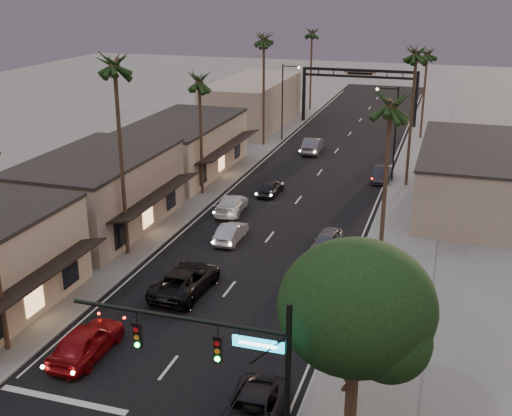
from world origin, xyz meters
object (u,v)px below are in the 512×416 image
Objects in this scene: traffic_signal at (237,364)px; curbside_black at (319,285)px; palm_ld at (264,35)px; oncoming_silver at (231,232)px; curbside_near at (252,412)px; palm_lb at (114,59)px; streetlight_left at (285,96)px; palm_lc at (199,76)px; oncoming_red at (86,341)px; oncoming_pickup at (186,280)px; arch at (359,82)px; corner_tree at (358,312)px; palm_ra at (391,99)px; palm_far at (312,30)px; palm_rb at (417,50)px; streetlight_right at (393,126)px.

traffic_signal reaches higher than curbside_black.
palm_ld is 3.46× the size of oncoming_silver.
palm_ld is 2.75× the size of curbside_near.
streetlight_left is at bearing 87.33° from palm_lb.
palm_lc is 23.68m from curbside_black.
oncoming_red is 0.84× the size of oncoming_pickup.
corner_tree is at bearing -81.38° from arch.
streetlight_left is 0.68× the size of palm_ra.
streetlight_left is 20.96m from palm_far.
palm_lc is at bearing -58.03° from oncoming_silver.
streetlight_left is 0.63× the size of palm_rb.
palm_ld is 35.47m from palm_ra.
curbside_black is (8.01, -6.80, 0.17)m from oncoming_silver.
palm_rb is (-0.88, 36.55, 6.44)m from corner_tree.
curbside_black is (14.12, -2.40, -12.54)m from palm_lb.
palm_ld is at bearing 147.21° from streetlight_right.
streetlight_right is at bearing 86.54° from curbside_near.
streetlight_left is at bearing 103.14° from traffic_signal.
streetlight_left is 40.66m from oncoming_pickup.
corner_tree is 13.77m from curbside_black.
oncoming_red is (-12.98, -14.24, -10.59)m from palm_ra.
palm_ra reaches higher than palm_lc.
oncoming_red is (4.22, -12.24, -12.54)m from palm_lb.
arch reaches higher than curbside_near.
streetlight_left is 40.61m from curbside_black.
streetlight_right is at bearing 149.24° from palm_rb.
corner_tree is 2.14× the size of oncoming_silver.
arch is at bearing 93.64° from curbside_black.
streetlight_left is 2.19× the size of oncoming_silver.
palm_ld is at bearing -84.07° from oncoming_red.
arch is 3.05× the size of oncoming_red.
palm_lc reaches higher than curbside_black.
palm_far is (-17.78, 70.55, 5.46)m from corner_tree.
traffic_signal is 0.56× the size of arch.
palm_rb reaches higher than arch.
palm_lb is at bearing -70.38° from oncoming_red.
palm_rb reaches higher than streetlight_right.
palm_far is (-1.38, 20.00, 6.11)m from streetlight_left.
traffic_signal is 0.60× the size of palm_rb.
oncoming_silver is at bearing 35.74° from palm_lb.
corner_tree reaches higher than arch.
streetlight_left is at bearing 102.47° from curbside_near.
palm_lc is at bearing 122.34° from corner_tree.
curbside_black is at bearing -72.05° from streetlight_left.
palm_far reaches higher than streetlight_right.
traffic_signal is 1.46× the size of curbside_black.
oncoming_red is at bearing -70.98° from palm_lb.
oncoming_silver is (6.11, -9.60, -9.79)m from palm_lc.
oncoming_silver is (-11.09, 2.40, -10.77)m from palm_ra.
palm_ld is (-14.29, 51.00, 7.33)m from traffic_signal.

